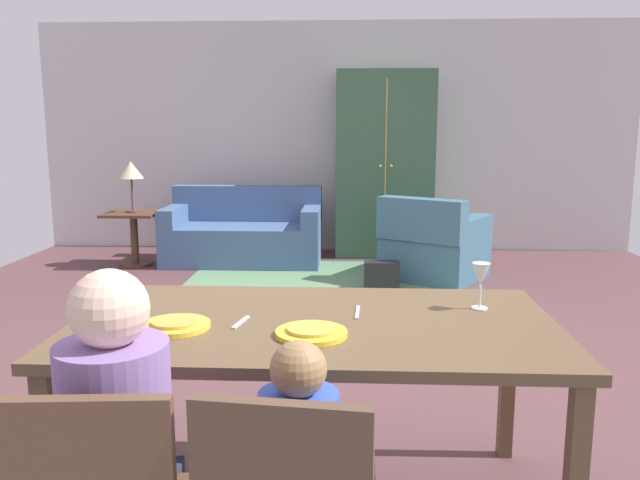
# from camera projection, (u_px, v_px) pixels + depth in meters

# --- Properties ---
(ground_plane) EXTENTS (7.09, 6.52, 0.02)m
(ground_plane) POSITION_uv_depth(u_px,v_px,m) (323.00, 334.00, 4.58)
(ground_plane) COLOR brown
(back_wall) EXTENTS (7.09, 0.10, 2.70)m
(back_wall) POSITION_uv_depth(u_px,v_px,m) (335.00, 138.00, 7.60)
(back_wall) COLOR silver
(back_wall) RESTS_ON ground_plane
(dining_table) EXTENTS (1.79, 0.98, 0.76)m
(dining_table) POSITION_uv_depth(u_px,v_px,m) (314.00, 338.00, 2.37)
(dining_table) COLOR brown
(dining_table) RESTS_ON ground_plane
(plate_near_man) EXTENTS (0.25, 0.25, 0.02)m
(plate_near_man) POSITION_uv_depth(u_px,v_px,m) (175.00, 326.00, 2.26)
(plate_near_man) COLOR yellow
(plate_near_man) RESTS_ON dining_table
(pizza_near_man) EXTENTS (0.17, 0.17, 0.01)m
(pizza_near_man) POSITION_uv_depth(u_px,v_px,m) (175.00, 322.00, 2.26)
(pizza_near_man) COLOR gold
(pizza_near_man) RESTS_ON plate_near_man
(plate_near_child) EXTENTS (0.25, 0.25, 0.02)m
(plate_near_child) POSITION_uv_depth(u_px,v_px,m) (311.00, 333.00, 2.18)
(plate_near_child) COLOR yellow
(plate_near_child) RESTS_ON dining_table
(pizza_near_child) EXTENTS (0.17, 0.17, 0.01)m
(pizza_near_child) POSITION_uv_depth(u_px,v_px,m) (311.00, 329.00, 2.18)
(pizza_near_child) COLOR gold
(pizza_near_child) RESTS_ON plate_near_child
(wine_glass) EXTENTS (0.07, 0.07, 0.19)m
(wine_glass) POSITION_uv_depth(u_px,v_px,m) (481.00, 276.00, 2.48)
(wine_glass) COLOR silver
(wine_glass) RESTS_ON dining_table
(fork) EXTENTS (0.05, 0.15, 0.01)m
(fork) POSITION_uv_depth(u_px,v_px,m) (241.00, 322.00, 2.32)
(fork) COLOR silver
(fork) RESTS_ON dining_table
(knife) EXTENTS (0.02, 0.17, 0.01)m
(knife) POSITION_uv_depth(u_px,v_px,m) (357.00, 312.00, 2.45)
(knife) COLOR silver
(knife) RESTS_ON dining_table
(person_man) EXTENTS (0.30, 0.41, 1.11)m
(person_man) POSITION_uv_depth(u_px,v_px,m) (123.00, 475.00, 1.76)
(person_man) COLOR #2A3645
(person_man) RESTS_ON ground_plane
(area_rug) EXTENTS (2.60, 1.80, 0.01)m
(area_rug) POSITION_uv_depth(u_px,v_px,m) (321.00, 280.00, 6.14)
(area_rug) COLOR #5D855D
(area_rug) RESTS_ON ground_plane
(couch) EXTENTS (1.69, 0.86, 0.82)m
(couch) POSITION_uv_depth(u_px,v_px,m) (244.00, 234.00, 6.98)
(couch) COLOR #44618C
(couch) RESTS_ON ground_plane
(armchair) EXTENTS (1.17, 1.18, 0.82)m
(armchair) POSITION_uv_depth(u_px,v_px,m) (433.00, 247.00, 6.19)
(armchair) COLOR #3B6379
(armchair) RESTS_ON ground_plane
(armoire) EXTENTS (1.10, 0.59, 2.10)m
(armoire) POSITION_uv_depth(u_px,v_px,m) (384.00, 165.00, 7.24)
(armoire) COLOR #3A5D40
(armoire) RESTS_ON ground_plane
(side_table) EXTENTS (0.56, 0.56, 0.58)m
(side_table) POSITION_uv_depth(u_px,v_px,m) (134.00, 231.00, 6.77)
(side_table) COLOR #533221
(side_table) RESTS_ON ground_plane
(table_lamp) EXTENTS (0.26, 0.26, 0.54)m
(table_lamp) POSITION_uv_depth(u_px,v_px,m) (131.00, 172.00, 6.66)
(table_lamp) COLOR brown
(table_lamp) RESTS_ON side_table
(handbag) EXTENTS (0.32, 0.16, 0.26)m
(handbag) POSITION_uv_depth(u_px,v_px,m) (382.00, 275.00, 5.80)
(handbag) COLOR black
(handbag) RESTS_ON ground_plane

